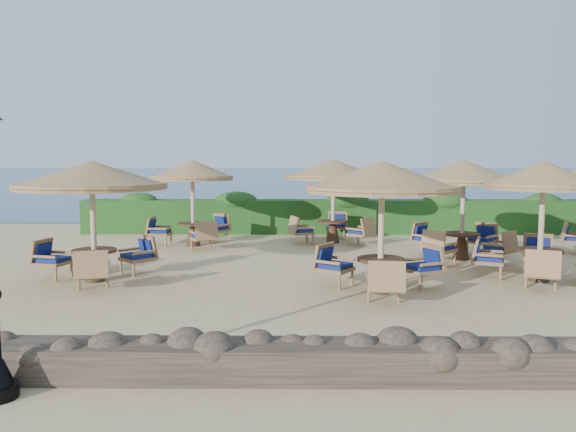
{
  "coord_description": "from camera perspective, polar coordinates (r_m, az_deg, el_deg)",
  "views": [
    {
      "loc": [
        -1.45,
        -12.89,
        2.73
      ],
      "look_at": [
        -1.58,
        0.69,
        1.3
      ],
      "focal_mm": 35.0,
      "sensor_mm": 36.0,
      "label": 1
    }
  ],
  "objects": [
    {
      "name": "cafe_set_5",
      "position": [
        15.59,
        17.38,
        2.4
      ],
      "size": [
        2.8,
        2.8,
        2.65
      ],
      "color": "#D0B692",
      "rests_on": "ground"
    },
    {
      "name": "cafe_set_2",
      "position": [
        13.44,
        24.43,
        1.15
      ],
      "size": [
        2.86,
        2.86,
        2.65
      ],
      "color": "#D0B692",
      "rests_on": "ground"
    },
    {
      "name": "hedge",
      "position": [
        20.26,
        4.63,
        -0.05
      ],
      "size": [
        18.0,
        0.9,
        1.2
      ],
      "primitive_type": "cube",
      "color": "#184014",
      "rests_on": "ground"
    },
    {
      "name": "cafe_set_4",
      "position": [
        17.86,
        4.62,
        3.53
      ],
      "size": [
        3.06,
        3.06,
        2.65
      ],
      "color": "#D0B692",
      "rests_on": "ground"
    },
    {
      "name": "sea",
      "position": [
        82.95,
        1.53,
        4.11
      ],
      "size": [
        160.0,
        160.0,
        0.0
      ],
      "primitive_type": "plane",
      "color": "navy",
      "rests_on": "ground"
    },
    {
      "name": "cafe_set_0",
      "position": [
        12.92,
        -19.28,
        2.45
      ],
      "size": [
        3.28,
        3.28,
        2.65
      ],
      "color": "#D0B692",
      "rests_on": "ground"
    },
    {
      "name": "ground",
      "position": [
        13.26,
        6.83,
        -5.92
      ],
      "size": [
        120.0,
        120.0,
        0.0
      ],
      "primitive_type": "plane",
      "color": "#CBB581",
      "rests_on": "ground"
    },
    {
      "name": "cafe_set_3",
      "position": [
        17.44,
        -9.67,
        3.01
      ],
      "size": [
        2.69,
        2.77,
        2.65
      ],
      "color": "#D0B692",
      "rests_on": "ground"
    },
    {
      "name": "stone_wall",
      "position": [
        7.29,
        12.35,
        -14.26
      ],
      "size": [
        15.0,
        0.65,
        0.44
      ],
      "primitive_type": "cube",
      "color": "brown",
      "rests_on": "ground"
    },
    {
      "name": "cafe_set_1",
      "position": [
        11.3,
        9.51,
        2.06
      ],
      "size": [
        3.07,
        3.07,
        2.65
      ],
      "color": "#D0B692",
      "rests_on": "ground"
    }
  ]
}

